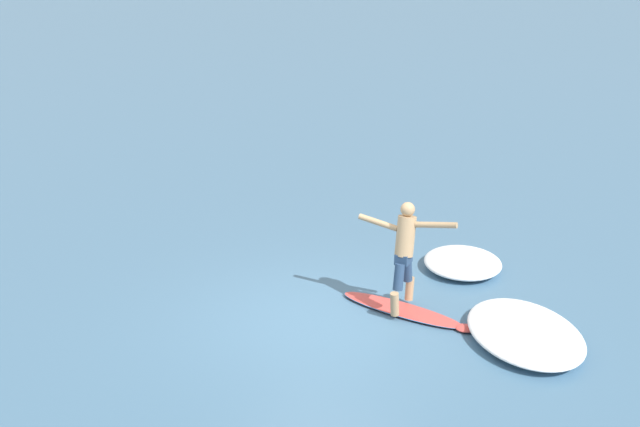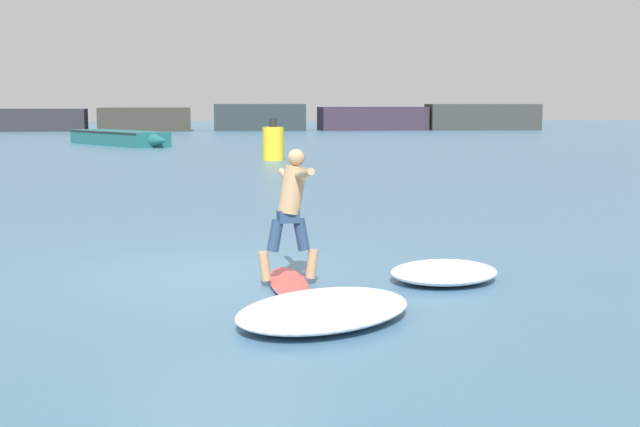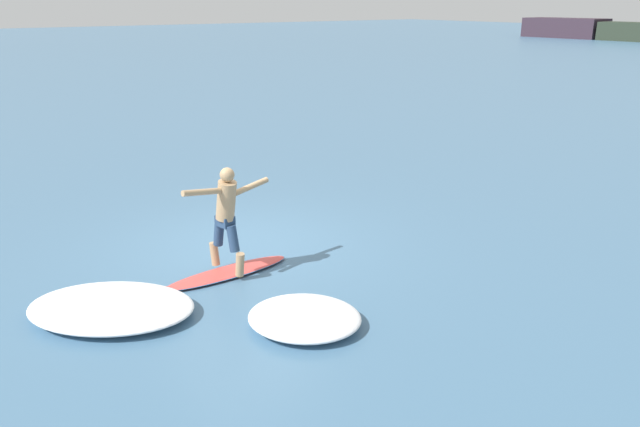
% 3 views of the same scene
% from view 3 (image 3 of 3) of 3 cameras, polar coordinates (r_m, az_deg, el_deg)
% --- Properties ---
extents(ground_plane, '(200.00, 200.00, 0.00)m').
position_cam_3_polar(ground_plane, '(10.98, -6.87, -2.93)').
color(ground_plane, '#456E8E').
extents(surfboard, '(0.53, 2.28, 0.21)m').
position_cam_3_polar(surfboard, '(9.85, -8.63, -5.40)').
color(surfboard, '#DA4942').
rests_on(surfboard, ground).
extents(surfer, '(0.81, 1.55, 1.67)m').
position_cam_3_polar(surfer, '(9.46, -8.56, 0.17)').
color(surfer, tan).
rests_on(surfer, surfboard).
extents(wave_foam_at_tail, '(2.67, 2.72, 0.25)m').
position_cam_3_polar(wave_foam_at_tail, '(8.98, -18.55, -8.13)').
color(wave_foam_at_tail, white).
rests_on(wave_foam_at_tail, ground).
extents(wave_foam_at_nose, '(2.00, 1.97, 0.25)m').
position_cam_3_polar(wave_foam_at_nose, '(8.27, -1.42, -9.48)').
color(wave_foam_at_nose, white).
rests_on(wave_foam_at_nose, ground).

